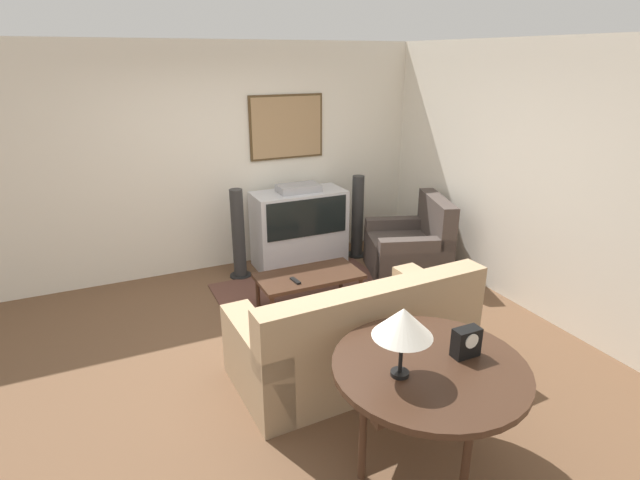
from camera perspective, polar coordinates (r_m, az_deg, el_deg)
name	(u,v)px	position (r m, az deg, el deg)	size (l,w,h in m)	color
ground_plane	(283,345)	(4.75, -4.28, -11.91)	(12.00, 12.00, 0.00)	brown
wall_back	(217,160)	(6.18, -11.66, 8.99)	(12.00, 0.10, 2.70)	silver
wall_right	(515,176)	(5.63, 21.41, 6.86)	(0.06, 12.00, 2.70)	silver
area_rug	(315,302)	(5.47, -0.53, -7.11)	(1.93, 1.84, 0.01)	brown
tv	(299,227)	(6.28, -2.39, 1.44)	(1.14, 0.54, 1.05)	silver
couch	(355,338)	(4.23, 4.02, -11.16)	(1.98, 1.03, 0.93)	tan
armchair	(410,250)	(6.16, 10.27, -1.10)	(1.12, 1.16, 0.95)	#473D38
coffee_table	(309,278)	(5.21, -1.26, -4.36)	(1.08, 0.55, 0.39)	#3D2619
console_table	(430,373)	(3.23, 12.42, -14.66)	(1.20, 1.20, 0.76)	#3D2619
table_lamp	(403,323)	(2.89, 9.46, -9.36)	(0.35, 0.35, 0.44)	black
mantel_clock	(466,342)	(3.28, 16.37, -11.15)	(0.17, 0.10, 0.19)	black
remote	(295,281)	(5.04, -2.84, -4.66)	(0.06, 0.16, 0.02)	black
speaker_tower_left	(238,236)	(5.98, -9.31, 0.43)	(0.26, 0.26, 1.09)	black
speaker_tower_right	(357,219)	(6.56, 4.30, 2.45)	(0.26, 0.26, 1.09)	black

